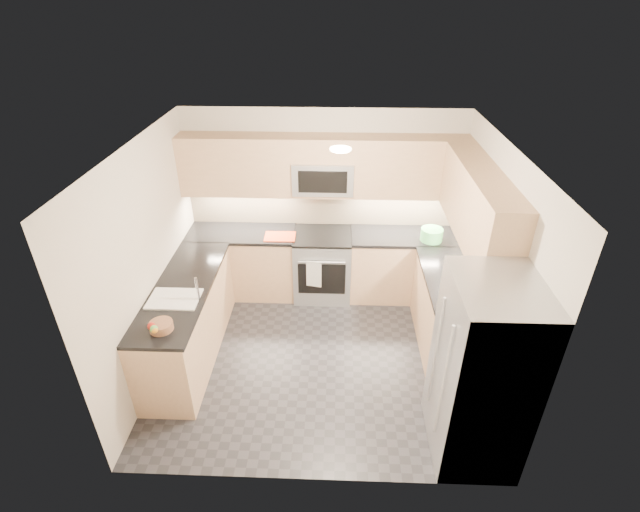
# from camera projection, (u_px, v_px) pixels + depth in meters

# --- Properties ---
(floor) EXTENTS (3.60, 3.20, 0.00)m
(floor) POSITION_uv_depth(u_px,v_px,m) (319.00, 355.00, 5.48)
(floor) COLOR #242429
(floor) RESTS_ON ground
(ceiling) EXTENTS (3.60, 3.20, 0.02)m
(ceiling) POSITION_uv_depth(u_px,v_px,m) (319.00, 148.00, 4.21)
(ceiling) COLOR beige
(ceiling) RESTS_ON wall_back
(wall_back) EXTENTS (3.60, 0.02, 2.50)m
(wall_back) POSITION_uv_depth(u_px,v_px,m) (324.00, 203.00, 6.22)
(wall_back) COLOR beige
(wall_back) RESTS_ON floor
(wall_front) EXTENTS (3.60, 0.02, 2.50)m
(wall_front) POSITION_uv_depth(u_px,v_px,m) (310.00, 376.00, 3.46)
(wall_front) COLOR beige
(wall_front) RESTS_ON floor
(wall_left) EXTENTS (0.02, 3.20, 2.50)m
(wall_left) POSITION_uv_depth(u_px,v_px,m) (149.00, 261.00, 4.90)
(wall_left) COLOR beige
(wall_left) RESTS_ON floor
(wall_right) EXTENTS (0.02, 3.20, 2.50)m
(wall_right) POSITION_uv_depth(u_px,v_px,m) (493.00, 268.00, 4.78)
(wall_right) COLOR beige
(wall_right) RESTS_ON floor
(base_cab_back_left) EXTENTS (1.42, 0.60, 0.90)m
(base_cab_back_left) POSITION_uv_depth(u_px,v_px,m) (244.00, 263.00, 6.40)
(base_cab_back_left) COLOR tan
(base_cab_back_left) RESTS_ON floor
(base_cab_back_right) EXTENTS (1.42, 0.60, 0.90)m
(base_cab_back_right) POSITION_uv_depth(u_px,v_px,m) (402.00, 266.00, 6.33)
(base_cab_back_right) COLOR tan
(base_cab_back_right) RESTS_ON floor
(base_cab_right) EXTENTS (0.60, 1.70, 0.90)m
(base_cab_right) POSITION_uv_depth(u_px,v_px,m) (449.00, 320.00, 5.33)
(base_cab_right) COLOR tan
(base_cab_right) RESTS_ON floor
(base_cab_peninsula) EXTENTS (0.60, 2.00, 0.90)m
(base_cab_peninsula) POSITION_uv_depth(u_px,v_px,m) (188.00, 322.00, 5.30)
(base_cab_peninsula) COLOR tan
(base_cab_peninsula) RESTS_ON floor
(countertop_back_left) EXTENTS (1.42, 0.63, 0.04)m
(countertop_back_left) POSITION_uv_depth(u_px,v_px,m) (241.00, 233.00, 6.16)
(countertop_back_left) COLOR black
(countertop_back_left) RESTS_ON base_cab_back_left
(countertop_back_right) EXTENTS (1.42, 0.63, 0.04)m
(countertop_back_right) POSITION_uv_depth(u_px,v_px,m) (405.00, 236.00, 6.09)
(countertop_back_right) COLOR black
(countertop_back_right) RESTS_ON base_cab_back_right
(countertop_right) EXTENTS (0.63, 1.70, 0.04)m
(countertop_right) POSITION_uv_depth(u_px,v_px,m) (455.00, 286.00, 5.09)
(countertop_right) COLOR black
(countertop_right) RESTS_ON base_cab_right
(countertop_peninsula) EXTENTS (0.63, 2.00, 0.04)m
(countertop_peninsula) POSITION_uv_depth(u_px,v_px,m) (182.00, 288.00, 5.06)
(countertop_peninsula) COLOR black
(countertop_peninsula) RESTS_ON base_cab_peninsula
(upper_cab_back) EXTENTS (3.60, 0.35, 0.75)m
(upper_cab_back) POSITION_uv_depth(u_px,v_px,m) (323.00, 166.00, 5.78)
(upper_cab_back) COLOR tan
(upper_cab_back) RESTS_ON wall_back
(upper_cab_right) EXTENTS (0.35, 1.95, 0.75)m
(upper_cab_right) POSITION_uv_depth(u_px,v_px,m) (478.00, 206.00, 4.73)
(upper_cab_right) COLOR tan
(upper_cab_right) RESTS_ON wall_right
(backsplash_back) EXTENTS (3.60, 0.01, 0.51)m
(backsplash_back) POSITION_uv_depth(u_px,v_px,m) (323.00, 206.00, 6.24)
(backsplash_back) COLOR tan
(backsplash_back) RESTS_ON wall_back
(backsplash_right) EXTENTS (0.01, 2.30, 0.51)m
(backsplash_right) POSITION_uv_depth(u_px,v_px,m) (480.00, 251.00, 5.20)
(backsplash_right) COLOR tan
(backsplash_right) RESTS_ON wall_right
(gas_range) EXTENTS (0.76, 0.65, 0.91)m
(gas_range) POSITION_uv_depth(u_px,v_px,m) (323.00, 265.00, 6.34)
(gas_range) COLOR #A2A6AA
(gas_range) RESTS_ON floor
(range_cooktop) EXTENTS (0.76, 0.65, 0.03)m
(range_cooktop) POSITION_uv_depth(u_px,v_px,m) (323.00, 236.00, 6.11)
(range_cooktop) COLOR black
(range_cooktop) RESTS_ON gas_range
(oven_door_glass) EXTENTS (0.62, 0.02, 0.45)m
(oven_door_glass) POSITION_uv_depth(u_px,v_px,m) (322.00, 279.00, 6.06)
(oven_door_glass) COLOR black
(oven_door_glass) RESTS_ON gas_range
(oven_handle) EXTENTS (0.60, 0.02, 0.02)m
(oven_handle) POSITION_uv_depth(u_px,v_px,m) (322.00, 262.00, 5.91)
(oven_handle) COLOR #B2B5BA
(oven_handle) RESTS_ON gas_range
(microwave) EXTENTS (0.76, 0.40, 0.40)m
(microwave) POSITION_uv_depth(u_px,v_px,m) (323.00, 176.00, 5.82)
(microwave) COLOR #A0A1A8
(microwave) RESTS_ON upper_cab_back
(microwave_door) EXTENTS (0.60, 0.01, 0.28)m
(microwave_door) POSITION_uv_depth(u_px,v_px,m) (323.00, 182.00, 5.64)
(microwave_door) COLOR black
(microwave_door) RESTS_ON microwave
(refrigerator) EXTENTS (0.70, 0.90, 1.80)m
(refrigerator) POSITION_uv_depth(u_px,v_px,m) (482.00, 372.00, 3.98)
(refrigerator) COLOR #9EA0A5
(refrigerator) RESTS_ON floor
(fridge_handle_left) EXTENTS (0.02, 0.02, 1.20)m
(fridge_handle_left) POSITION_uv_depth(u_px,v_px,m) (443.00, 383.00, 3.81)
(fridge_handle_left) COLOR #B2B5BA
(fridge_handle_left) RESTS_ON refrigerator
(fridge_handle_right) EXTENTS (0.02, 0.02, 1.20)m
(fridge_handle_right) POSITION_uv_depth(u_px,v_px,m) (435.00, 353.00, 4.12)
(fridge_handle_right) COLOR #B2B5BA
(fridge_handle_right) RESTS_ON refrigerator
(sink_basin) EXTENTS (0.52, 0.38, 0.16)m
(sink_basin) POSITION_uv_depth(u_px,v_px,m) (175.00, 304.00, 4.86)
(sink_basin) COLOR white
(sink_basin) RESTS_ON base_cab_peninsula
(faucet) EXTENTS (0.03, 0.03, 0.28)m
(faucet) POSITION_uv_depth(u_px,v_px,m) (197.00, 289.00, 4.75)
(faucet) COLOR silver
(faucet) RESTS_ON countertop_peninsula
(utensil_bowl) EXTENTS (0.37, 0.37, 0.16)m
(utensil_bowl) POSITION_uv_depth(u_px,v_px,m) (432.00, 235.00, 5.92)
(utensil_bowl) COLOR #52C15E
(utensil_bowl) RESTS_ON countertop_back_right
(cutting_board) EXTENTS (0.41, 0.29, 0.01)m
(cutting_board) POSITION_uv_depth(u_px,v_px,m) (280.00, 237.00, 6.03)
(cutting_board) COLOR red
(cutting_board) RESTS_ON countertop_back_left
(fruit_basket) EXTENTS (0.29, 0.29, 0.08)m
(fruit_basket) POSITION_uv_depth(u_px,v_px,m) (161.00, 326.00, 4.39)
(fruit_basket) COLOR #926244
(fruit_basket) RESTS_ON countertop_peninsula
(fruit_apple) EXTENTS (0.08, 0.08, 0.08)m
(fruit_apple) POSITION_uv_depth(u_px,v_px,m) (151.00, 326.00, 4.28)
(fruit_apple) COLOR #A71E13
(fruit_apple) RESTS_ON fruit_basket
(fruit_pear) EXTENTS (0.07, 0.07, 0.07)m
(fruit_pear) POSITION_uv_depth(u_px,v_px,m) (154.00, 329.00, 4.24)
(fruit_pear) COLOR #559E44
(fruit_pear) RESTS_ON fruit_basket
(dish_towel_check) EXTENTS (0.20, 0.06, 0.37)m
(dish_towel_check) POSITION_uv_depth(u_px,v_px,m) (314.00, 274.00, 5.98)
(dish_towel_check) COLOR white
(dish_towel_check) RESTS_ON oven_handle
(fruit_orange) EXTENTS (0.07, 0.07, 0.07)m
(fruit_orange) POSITION_uv_depth(u_px,v_px,m) (154.00, 330.00, 4.23)
(fruit_orange) COLOR orange
(fruit_orange) RESTS_ON fruit_basket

